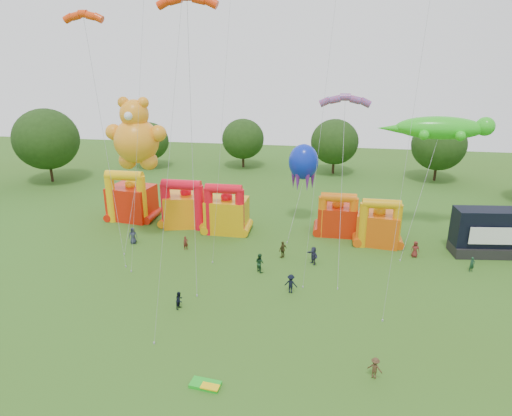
# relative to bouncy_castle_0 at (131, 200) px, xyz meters

# --- Properties ---
(ground) EXTENTS (160.00, 160.00, 0.00)m
(ground) POSITION_rel_bouncy_castle_0_xyz_m (17.71, -29.49, -2.57)
(ground) COLOR #385A19
(ground) RESTS_ON ground
(tree_ring) EXTENTS (125.80, 127.93, 12.07)m
(tree_ring) POSITION_rel_bouncy_castle_0_xyz_m (16.50, -28.87, 3.69)
(tree_ring) COLOR #352314
(tree_ring) RESTS_ON ground
(bouncy_castle_0) EXTENTS (5.92, 5.04, 6.78)m
(bouncy_castle_0) POSITION_rel_bouncy_castle_0_xyz_m (0.00, 0.00, 0.00)
(bouncy_castle_0) COLOR red
(bouncy_castle_0) RESTS_ON ground
(bouncy_castle_1) EXTENTS (6.28, 5.50, 6.23)m
(bouncy_castle_1) POSITION_rel_bouncy_castle_0_xyz_m (7.62, -0.91, -0.21)
(bouncy_castle_1) COLOR orange
(bouncy_castle_1) RESTS_ON ground
(bouncy_castle_2) EXTENTS (4.90, 3.97, 6.31)m
(bouncy_castle_2) POSITION_rel_bouncy_castle_0_xyz_m (13.14, -2.34, -0.16)
(bouncy_castle_2) COLOR #DD9E0B
(bouncy_castle_2) RESTS_ON ground
(bouncy_castle_3) EXTENTS (4.56, 3.67, 5.44)m
(bouncy_castle_3) POSITION_rel_bouncy_castle_0_xyz_m (26.30, -0.95, -0.48)
(bouncy_castle_3) COLOR red
(bouncy_castle_3) RESTS_ON ground
(bouncy_castle_4) EXTENTS (5.05, 4.26, 5.66)m
(bouncy_castle_4) POSITION_rel_bouncy_castle_0_xyz_m (30.87, -3.18, -0.40)
(bouncy_castle_4) COLOR #D3510B
(bouncy_castle_4) RESTS_ON ground
(stage_trailer) EXTENTS (8.27, 3.90, 5.14)m
(stage_trailer) POSITION_rel_bouncy_castle_0_xyz_m (42.51, -4.11, -0.09)
(stage_trailer) COLOR black
(stage_trailer) RESTS_ON ground
(teddy_bear_kite) EXTENTS (6.73, 6.19, 16.44)m
(teddy_bear_kite) POSITION_rel_bouncy_castle_0_xyz_m (4.44, -7.23, 8.12)
(teddy_bear_kite) COLOR orange
(teddy_bear_kite) RESTS_ON ground
(gecko_kite) EXTENTS (12.74, 11.35, 14.01)m
(gecko_kite) POSITION_rel_bouncy_castle_0_xyz_m (35.38, -2.11, 4.40)
(gecko_kite) COLOR green
(gecko_kite) RESTS_ON ground
(octopus_kite) EXTENTS (3.65, 8.88, 10.22)m
(octopus_kite) POSITION_rel_bouncy_castle_0_xyz_m (21.65, 0.72, 2.86)
(octopus_kite) COLOR #0C23B4
(octopus_kite) RESTS_ON ground
(parafoil_kites) EXTENTS (28.39, 11.26, 26.07)m
(parafoil_kites) POSITION_rel_bouncy_castle_0_xyz_m (8.89, -12.57, 9.59)
(parafoil_kites) COLOR #F1320B
(parafoil_kites) RESTS_ON ground
(diamond_kites) EXTENTS (26.49, 20.66, 36.24)m
(diamond_kites) POSITION_rel_bouncy_castle_0_xyz_m (17.68, -13.44, 12.85)
(diamond_kites) COLOR #D93E0A
(diamond_kites) RESTS_ON ground
(folded_kite_bundle) EXTENTS (2.11, 1.29, 0.31)m
(folded_kite_bundle) POSITION_rel_bouncy_castle_0_xyz_m (17.66, -28.94, -2.43)
(folded_kite_bundle) COLOR green
(folded_kite_bundle) RESTS_ON ground
(spectator_0) EXTENTS (1.11, 0.93, 1.94)m
(spectator_0) POSITION_rel_bouncy_castle_0_xyz_m (3.41, -7.60, -1.60)
(spectator_0) COLOR #212738
(spectator_0) RESTS_ON ground
(spectator_1) EXTENTS (0.67, 0.64, 1.55)m
(spectator_1) POSITION_rel_bouncy_castle_0_xyz_m (9.83, -8.24, -1.79)
(spectator_1) COLOR #542018
(spectator_1) RESTS_ON ground
(spectator_2) EXTENTS (1.19, 1.18, 1.94)m
(spectator_2) POSITION_rel_bouncy_castle_0_xyz_m (18.69, -12.16, -1.60)
(spectator_2) COLOR #173A1F
(spectator_2) RESTS_ON ground
(spectator_3) EXTENTS (1.26, 0.86, 1.81)m
(spectator_3) POSITION_rel_bouncy_castle_0_xyz_m (22.10, -15.81, -1.66)
(spectator_3) COLOR black
(spectator_3) RESTS_ON ground
(spectator_4) EXTENTS (1.03, 1.14, 1.87)m
(spectator_4) POSITION_rel_bouncy_castle_0_xyz_m (20.62, -8.60, -1.63)
(spectator_4) COLOR #3C3618
(spectator_4) RESTS_ON ground
(spectator_5) EXTENTS (1.49, 1.74, 1.89)m
(spectator_5) POSITION_rel_bouncy_castle_0_xyz_m (23.87, -9.56, -1.62)
(spectator_5) COLOR #282942
(spectator_5) RESTS_ON ground
(spectator_6) EXTENTS (0.88, 0.59, 1.78)m
(spectator_6) POSITION_rel_bouncy_castle_0_xyz_m (34.51, -6.18, -1.68)
(spectator_6) COLOR maroon
(spectator_6) RESTS_ON ground
(spectator_7) EXTENTS (0.68, 0.59, 1.57)m
(spectator_7) POSITION_rel_bouncy_castle_0_xyz_m (39.54, -8.82, -1.78)
(spectator_7) COLOR #153621
(spectator_7) RESTS_ON ground
(spectator_8) EXTENTS (0.77, 0.89, 1.57)m
(spectator_8) POSITION_rel_bouncy_castle_0_xyz_m (12.96, -19.98, -1.78)
(spectator_8) COLOR black
(spectator_8) RESTS_ON ground
(spectator_9) EXTENTS (1.15, 0.91, 1.56)m
(spectator_9) POSITION_rel_bouncy_castle_0_xyz_m (28.68, -26.29, -1.79)
(spectator_9) COLOR #46301C
(spectator_9) RESTS_ON ground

